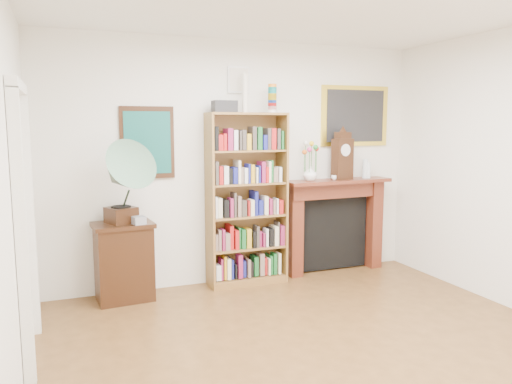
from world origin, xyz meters
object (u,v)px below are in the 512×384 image
Objects in this scene: side_cabinet at (124,262)px; cd_stack at (139,220)px; gramophone at (121,177)px; mantel_clock at (342,157)px; bottle_right at (368,170)px; fireplace at (334,217)px; bookshelf at (247,190)px; teacup at (334,177)px; flower_vase at (310,174)px; bottle_left at (365,169)px.

cd_stack is (0.15, -0.13, 0.45)m from side_cabinet.
gramophone is 2.68m from mantel_clock.
gramophone is 3.06m from bottle_right.
fireplace is 2.70m from gramophone.
bookshelf reaches higher than mantel_clock.
cd_stack is (-2.45, -0.27, 0.18)m from fireplace.
mantel_clock is 0.28m from teacup.
bookshelf is at bearing 168.38° from mantel_clock.
gramophone is (-0.01, -0.13, 0.91)m from side_cabinet.
teacup is (2.39, 0.18, 0.33)m from cd_stack.
bookshelf is at bearing -179.26° from bottle_right.
flower_vase is at bearing 5.61° from cd_stack.
bottle_left is (2.86, 0.22, 0.42)m from cd_stack.
bottle_right is at bearing 0.36° from flower_vase.
side_cabinet is at bearing 139.11° from cd_stack.
teacup reaches higher than fireplace.
side_cabinet is (-1.40, -0.06, -0.69)m from bookshelf.
side_cabinet is 2.37m from flower_vase.
bottle_right is at bearing 0.05° from bookshelf.
mantel_clock is (2.66, 0.07, 1.04)m from side_cabinet.
gramophone is 3.66× the size of bottle_left.
bookshelf reaches higher than flower_vase.
fireplace is at bearing 9.61° from flower_vase.
bookshelf reaches higher than side_cabinet.
cd_stack is 0.21× the size of mantel_clock.
mantel_clock is at bearing 11.38° from teacup.
bottle_right is at bearing -9.80° from fireplace.
mantel_clock reaches higher than side_cabinet.
bottle_right is (1.64, 0.02, 0.17)m from bookshelf.
fireplace is 2.47m from cd_stack.
bottle_right is (0.04, -0.01, -0.02)m from bottle_left.
bottle_left reaches higher than flower_vase.
bookshelf is at bearing -178.25° from fireplace.
gramophone is at bearing 172.19° from mantel_clock.
gramophone is (-1.41, -0.19, 0.22)m from bookshelf.
teacup is at bearing -1.27° from bookshelf.
mantel_clock is 0.38m from bottle_left.
mantel_clock is 0.48m from flower_vase.
flower_vase is (2.22, 0.07, 0.84)m from side_cabinet.
bottle_left is at bearing 160.23° from bottle_right.
teacup reaches higher than side_cabinet.
flower_vase is at bearing 175.08° from teacup.
gramophone is at bearing -175.93° from teacup.
mantel_clock reaches higher than bottle_left.
mantel_clock is 0.43m from bottle_right.
side_cabinet is 0.95× the size of gramophone.
side_cabinet is 3.16m from bottle_right.
fireplace is 0.73m from bottle_left.
bookshelf is 1.44m from gramophone.
bottle_right is at bearing -11.04° from mantel_clock.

